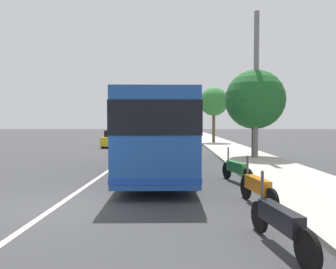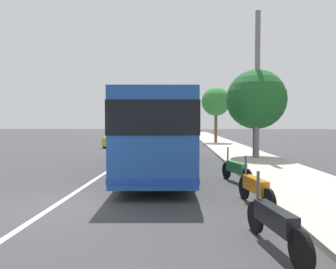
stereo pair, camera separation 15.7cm
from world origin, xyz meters
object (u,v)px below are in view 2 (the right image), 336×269
object	(u,v)px
car_ahead_same_lane	(117,139)
roadside_tree_mid_block	(256,100)
coach_bus	(159,130)
car_far_distant	(146,132)
motorcycle_angled	(274,222)
roadside_tree_far_block	(216,102)
car_behind_bus	(176,139)
motorcycle_mid_row	(236,170)
motorcycle_nearest_curb	(255,188)
utility_pole	(257,86)
car_oncoming	(175,133)

from	to	relation	value
car_ahead_same_lane	roadside_tree_mid_block	bearing A→B (deg)	47.96
coach_bus	car_far_distant	size ratio (longest dim) A/B	2.74
motorcycle_angled	coach_bus	bearing A→B (deg)	6.91
motorcycle_angled	roadside_tree_far_block	size ratio (longest dim) A/B	0.37
motorcycle_angled	car_behind_bus	xyz separation A→B (m)	(22.93, 2.04, 0.23)
coach_bus	motorcycle_mid_row	xyz separation A→B (m)	(-3.00, -3.09, -1.39)
coach_bus	car_ahead_same_lane	xyz separation A→B (m)	(14.08, 4.98, -1.14)
roadside_tree_far_block	motorcycle_nearest_curb	bearing A→B (deg)	175.83
motorcycle_nearest_curb	utility_pole	size ratio (longest dim) A/B	0.25
motorcycle_angled	car_oncoming	distance (m)	42.69
car_behind_bus	utility_pole	xyz separation A→B (m)	(-9.84, -4.96, 3.73)
motorcycle_mid_row	car_behind_bus	world-z (taller)	car_behind_bus
car_far_distant	roadside_tree_far_block	size ratio (longest dim) A/B	0.73
roadside_tree_mid_block	car_far_distant	bearing A→B (deg)	17.72
motorcycle_nearest_curb	car_far_distant	size ratio (longest dim) A/B	0.49
coach_bus	roadside_tree_far_block	distance (m)	19.50
car_oncoming	car_far_distant	distance (m)	6.69
motorcycle_angled	motorcycle_mid_row	distance (m)	5.99
motorcycle_nearest_curb	motorcycle_mid_row	bearing A→B (deg)	-10.96
coach_bus	motorcycle_angled	size ratio (longest dim) A/B	5.48
utility_pole	motorcycle_mid_row	bearing A→B (deg)	160.53
car_behind_bus	utility_pole	bearing A→B (deg)	-150.46
motorcycle_mid_row	car_oncoming	size ratio (longest dim) A/B	0.52
car_behind_bus	car_far_distant	distance (m)	24.62
coach_bus	car_oncoming	xyz separation A→B (m)	(33.64, -0.18, -1.16)
roadside_tree_far_block	motorcycle_angled	bearing A→B (deg)	175.55
car_oncoming	coach_bus	bearing A→B (deg)	175.41
coach_bus	car_ahead_same_lane	size ratio (longest dim) A/B	2.81
roadside_tree_far_block	car_oncoming	bearing A→B (deg)	17.27
coach_bus	car_oncoming	size ratio (longest dim) A/B	2.91
motorcycle_mid_row	roadside_tree_far_block	world-z (taller)	roadside_tree_far_block
car_ahead_same_lane	roadside_tree_mid_block	xyz separation A→B (m)	(-9.40, -10.66, 2.93)
car_ahead_same_lane	car_far_distant	world-z (taller)	car_ahead_same_lane
car_oncoming	utility_pole	world-z (taller)	utility_pole
motorcycle_mid_row	motorcycle_angled	bearing A→B (deg)	159.02
car_oncoming	utility_pole	distance (m)	30.25
car_oncoming	roadside_tree_mid_block	size ratio (longest dim) A/B	0.77
car_oncoming	roadside_tree_mid_block	world-z (taller)	roadside_tree_mid_block
roadside_tree_mid_block	motorcycle_mid_row	bearing A→B (deg)	161.36
coach_bus	car_ahead_same_lane	distance (m)	14.98
motorcycle_mid_row	car_behind_bus	distance (m)	17.14
motorcycle_nearest_curb	car_ahead_same_lane	bearing A→B (deg)	11.90
motorcycle_mid_row	car_far_distant	size ratio (longest dim) A/B	0.49
coach_bus	motorcycle_mid_row	bearing A→B (deg)	-136.83
roadside_tree_far_block	car_ahead_same_lane	bearing A→B (deg)	115.26
car_far_distant	utility_pole	distance (m)	35.63
car_behind_bus	roadside_tree_far_block	world-z (taller)	roadside_tree_far_block
motorcycle_mid_row	car_far_distant	world-z (taller)	car_far_distant
car_ahead_same_lane	utility_pole	world-z (taller)	utility_pole
roadside_tree_mid_block	utility_pole	bearing A→B (deg)	172.35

